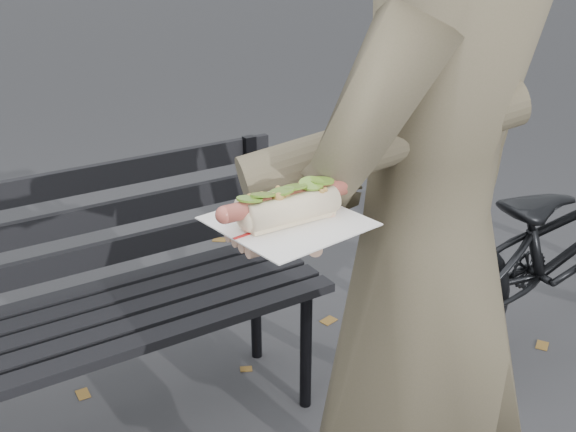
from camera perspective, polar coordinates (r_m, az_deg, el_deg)
name	(u,v)px	position (r m, az deg, el deg)	size (l,w,h in m)	color
park_bench	(70,298)	(2.11, -17.98, -6.66)	(1.50, 0.44, 0.88)	black
bicycle	(569,240)	(2.72, 22.70, -1.88)	(0.61, 1.75, 0.92)	black
person	(424,267)	(1.35, 11.41, -4.24)	(0.68, 0.44, 1.85)	brown
held_hotdog	(363,158)	(1.10, 6.38, 4.91)	(0.62, 0.31, 0.20)	brown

